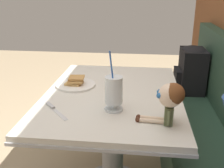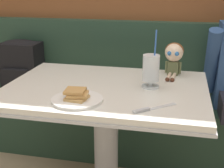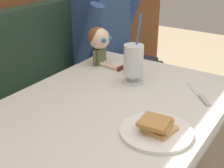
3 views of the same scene
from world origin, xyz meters
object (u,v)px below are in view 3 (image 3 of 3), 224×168
Objects in this scene: toast_plate at (156,130)px; butter_knife at (201,97)px; milkshake_glass at (133,62)px; seated_doll at (99,41)px; diner_patron at (107,35)px.

butter_knife is (0.34, -0.04, -0.01)m from toast_plate.
seated_doll is at bearing 67.51° from milkshake_glass.
toast_plate is 1.12× the size of seated_doll.
toast_plate reaches higher than butter_knife.
butter_knife is at bearing -123.36° from diner_patron.
diner_patron reaches higher than butter_knife.
toast_plate is at bearing 173.75° from butter_knife.
toast_plate is at bearing -128.48° from seated_doll.
milkshake_glass reaches higher than toast_plate.
diner_patron is (0.91, 0.83, -0.01)m from toast_plate.
toast_plate is at bearing -139.24° from milkshake_glass.
toast_plate is 0.35m from butter_knife.
milkshake_glass is at bearing -137.11° from diner_patron.
butter_knife is at bearing -98.78° from seated_doll.
diner_patron is (0.57, 0.86, -0.00)m from butter_knife.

